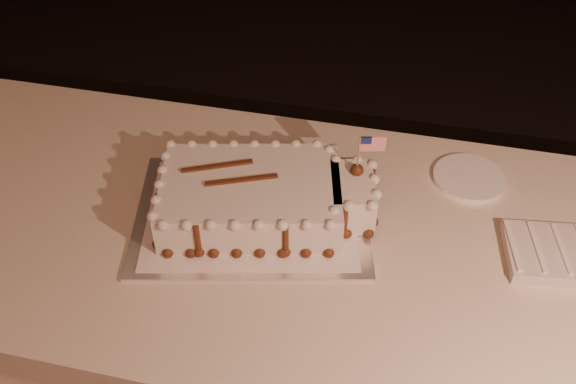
% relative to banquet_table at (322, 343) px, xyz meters
% --- Properties ---
extents(room_shell, '(6.10, 8.10, 2.90)m').
position_rel_banquet_table_xyz_m(room_shell, '(0.00, -0.60, 1.02)').
color(room_shell, black).
rests_on(room_shell, ground).
extents(banquet_table, '(2.40, 0.80, 0.75)m').
position_rel_banquet_table_xyz_m(banquet_table, '(0.00, 0.00, 0.00)').
color(banquet_table, beige).
rests_on(banquet_table, ground).
extents(cake_board, '(0.57, 0.47, 0.01)m').
position_rel_banquet_table_xyz_m(cake_board, '(-0.17, 0.03, 0.38)').
color(cake_board, silver).
rests_on(cake_board, banquet_table).
extents(doily, '(0.51, 0.43, 0.00)m').
position_rel_banquet_table_xyz_m(doily, '(-0.17, 0.03, 0.38)').
color(doily, white).
rests_on(doily, cake_board).
extents(sheet_cake, '(0.49, 0.34, 0.19)m').
position_rel_banquet_table_xyz_m(sheet_cake, '(-0.15, 0.04, 0.43)').
color(sheet_cake, silver).
rests_on(sheet_cake, doily).
extents(napkin_stack, '(0.23, 0.18, 0.03)m').
position_rel_banquet_table_xyz_m(napkin_stack, '(0.46, 0.05, 0.39)').
color(napkin_stack, beige).
rests_on(napkin_stack, banquet_table).
extents(side_plate, '(0.16, 0.16, 0.01)m').
position_rel_banquet_table_xyz_m(side_plate, '(0.28, 0.25, 0.38)').
color(side_plate, white).
rests_on(side_plate, banquet_table).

